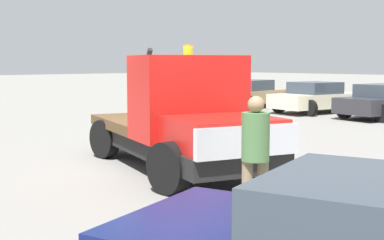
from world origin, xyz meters
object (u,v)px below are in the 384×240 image
(parked_car_cream, at_px, (318,98))
(traffic_cone, at_px, (264,143))
(person_near_truck, at_px, (255,149))
(tow_truck, at_px, (183,124))
(parked_car_tan, at_px, (251,94))

(parked_car_cream, relative_size, traffic_cone, 8.27)
(person_near_truck, bearing_deg, tow_truck, -163.11)
(tow_truck, distance_m, person_near_truck, 3.48)
(parked_car_tan, bearing_deg, tow_truck, -151.17)
(traffic_cone, bearing_deg, person_near_truck, -51.24)
(tow_truck, xyz_separation_m, person_near_truck, (3.16, -1.45, 0.03))
(traffic_cone, bearing_deg, parked_car_cream, 118.09)
(traffic_cone, bearing_deg, parked_car_tan, 132.85)
(tow_truck, relative_size, parked_car_tan, 1.22)
(person_near_truck, xyz_separation_m, parked_car_tan, (-12.48, 14.04, -0.35))
(person_near_truck, bearing_deg, traffic_cone, 170.31)
(parked_car_tan, height_order, parked_car_cream, same)
(parked_car_cream, xyz_separation_m, traffic_cone, (5.21, -9.77, -0.39))
(tow_truck, bearing_deg, parked_car_cream, 130.43)
(person_near_truck, height_order, traffic_cone, person_near_truck)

